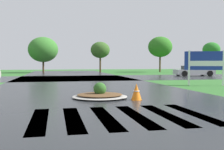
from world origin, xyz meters
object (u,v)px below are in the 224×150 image
median_island (100,95)px  traffic_cone (136,92)px  car_silver_hatch (194,71)px  estate_billboard (206,62)px

median_island → traffic_cone: (1.36, -0.97, 0.20)m
traffic_cone → car_silver_hatch: bearing=55.3°
estate_billboard → traffic_cone: estate_billboard is taller
estate_billboard → car_silver_hatch: (5.92, 12.38, -0.99)m
estate_billboard → car_silver_hatch: 13.75m
median_island → car_silver_hatch: car_silver_hatch is taller
median_island → traffic_cone: traffic_cone is taller
estate_billboard → car_silver_hatch: estate_billboard is taller
median_island → traffic_cone: 1.68m
car_silver_hatch → traffic_cone: (-12.62, -18.24, -0.24)m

